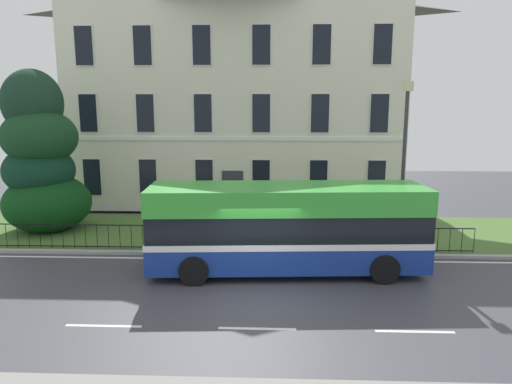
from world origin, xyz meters
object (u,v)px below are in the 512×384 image
Objects in this scene: street_lamp_post at (404,155)px; litter_bin at (352,235)px; evergreen_tree at (41,162)px; georgian_townhouse at (239,92)px; single_decker_bus at (287,227)px.

street_lamp_post is 3.68m from litter_bin.
georgian_townhouse is at bearing 45.14° from evergreen_tree.
street_lamp_post is at bearing -55.88° from georgian_townhouse.
street_lamp_post is at bearing 2.35° from litter_bin.
street_lamp_post is (7.08, -10.45, -2.63)m from georgian_townhouse.
single_decker_bus is 3.69m from litter_bin.
evergreen_tree is 0.76× the size of single_decker_bus.
street_lamp_post is at bearing 25.58° from single_decker_bus.
georgian_townhouse reaches higher than street_lamp_post.
litter_bin is at bearing 39.26° from single_decker_bus.
litter_bin is (2.61, 2.43, -0.94)m from single_decker_bus.
evergreen_tree is 1.12× the size of street_lamp_post.
georgian_townhouse reaches higher than evergreen_tree.
georgian_townhouse is 12.02m from evergreen_tree.
single_decker_bus is at bearing -150.80° from street_lamp_post.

